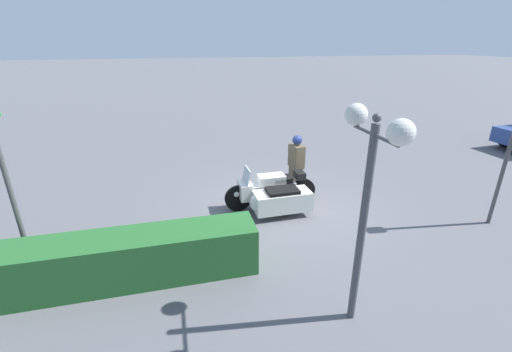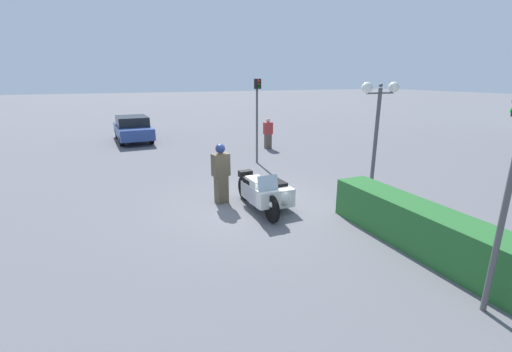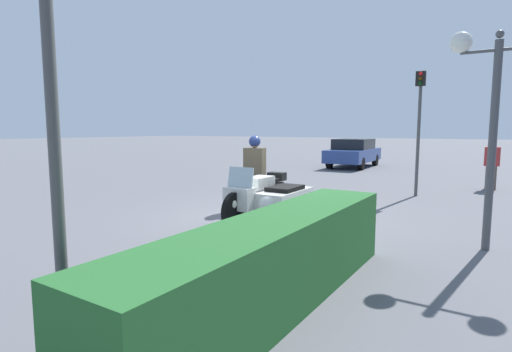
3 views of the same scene
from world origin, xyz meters
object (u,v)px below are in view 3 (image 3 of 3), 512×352
police_motorcycle (270,199)px  hedge_bush_curbside (274,262)px  officer_rider (255,170)px  traffic_light_near (54,80)px  pedestrian_bystander (492,165)px  traffic_light_far (419,115)px  parked_car_background (353,152)px  twin_lamp_post (497,80)px

police_motorcycle → hedge_bush_curbside: bearing=29.9°
officer_rider → traffic_light_near: traffic_light_near is taller
pedestrian_bystander → traffic_light_far: bearing=143.4°
parked_car_background → pedestrian_bystander: pedestrian_bystander is taller
traffic_light_far → pedestrian_bystander: size_ratio=2.25×
traffic_light_far → pedestrian_bystander: traffic_light_far is taller
twin_lamp_post → pedestrian_bystander: size_ratio=2.21×
officer_rider → parked_car_background: bearing=-3.4°
parked_car_background → police_motorcycle: bearing=-171.1°
police_motorcycle → traffic_light_near: (5.30, 1.29, 1.79)m
hedge_bush_curbside → pedestrian_bystander: (-11.03, 1.62, 0.30)m
twin_lamp_post → parked_car_background: bearing=-152.7°
traffic_light_near → traffic_light_far: bearing=-18.2°
twin_lamp_post → traffic_light_far: traffic_light_far is taller
hedge_bush_curbside → traffic_light_far: (-8.40, -0.13, 1.82)m
police_motorcycle → twin_lamp_post: twin_lamp_post is taller
officer_rider → twin_lamp_post: (0.80, 4.89, 1.72)m
officer_rider → parked_car_background: (-11.71, -1.56, -0.18)m
twin_lamp_post → officer_rider: bearing=-99.3°
officer_rider → traffic_light_far: bearing=-46.7°
parked_car_background → twin_lamp_post: bearing=-155.3°
police_motorcycle → pedestrian_bystander: 8.49m
traffic_light_near → parked_car_background: (-18.01, -3.87, -1.52)m
traffic_light_near → police_motorcycle: bearing=-1.2°
officer_rider → traffic_light_far: size_ratio=0.50×
hedge_bush_curbside → pedestrian_bystander: bearing=171.6°
traffic_light_near → parked_car_background: bearing=-2.7°
twin_lamp_post → traffic_light_near: bearing=-25.2°
hedge_bush_curbside → traffic_light_near: 2.73m
twin_lamp_post → parked_car_background: size_ratio=0.78×
twin_lamp_post → traffic_light_far: 5.25m
officer_rider → traffic_light_near: 6.83m
twin_lamp_post → pedestrian_bystander: (-7.47, -0.23, -1.87)m
police_motorcycle → traffic_light_near: bearing=12.6°
traffic_light_far → pedestrian_bystander: bearing=143.1°
traffic_light_far → hedge_bush_curbside: bearing=-2.3°
pedestrian_bystander → twin_lamp_post: bearing=178.8°
officer_rider → traffic_light_near: bearing=-170.8°
hedge_bush_curbside → parked_car_background: bearing=-164.0°
police_motorcycle → traffic_light_far: 5.67m
officer_rider → pedestrian_bystander: officer_rider is taller
twin_lamp_post → traffic_light_far: size_ratio=0.98×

